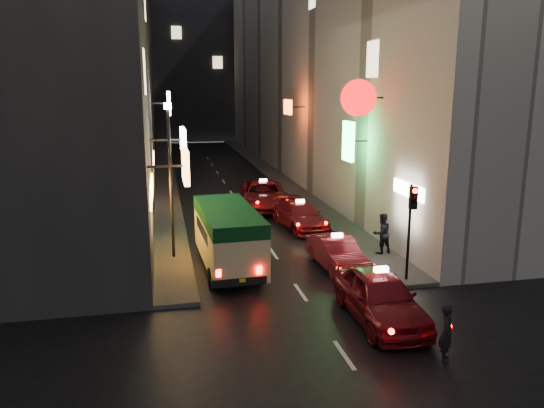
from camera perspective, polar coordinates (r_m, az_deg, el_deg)
building_left at (r=42.40m, az=-17.15°, el=14.69°), size 7.49×52.00×18.00m
building_right at (r=44.08m, az=4.80°, el=15.08°), size 7.92×52.00×18.00m
building_far at (r=74.46m, az=-8.71°, el=15.45°), size 30.00×10.00×22.00m
sidewalk_left at (r=42.78m, az=-11.37°, el=2.96°), size 1.50×52.00×0.15m
sidewalk_right at (r=43.67m, az=-0.14°, el=3.40°), size 1.50×52.00×0.15m
minibus at (r=20.56m, az=-4.75°, el=-2.91°), size 2.24×5.73×2.43m
taxi_near at (r=16.57m, az=11.54°, el=-9.29°), size 2.38×5.68×1.97m
taxi_second at (r=20.93m, az=6.99°, el=-4.97°), size 2.13×4.69×1.63m
taxi_third at (r=26.64m, az=3.04°, el=-1.03°), size 2.51×4.97×1.69m
taxi_far at (r=30.97m, az=-0.96°, el=1.21°), size 3.15×6.07×2.01m
pedestrian_crossing at (r=14.75m, az=18.31°, el=-12.63°), size 0.58×0.68×1.75m
pedestrian_sidewalk at (r=22.54m, az=11.74°, el=-2.84°), size 0.81×0.59×1.94m
traffic_light at (r=19.23m, az=14.80°, el=-0.83°), size 0.26×0.43×3.50m
lamp_post at (r=21.47m, az=-10.88°, el=3.54°), size 0.28×0.28×6.22m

